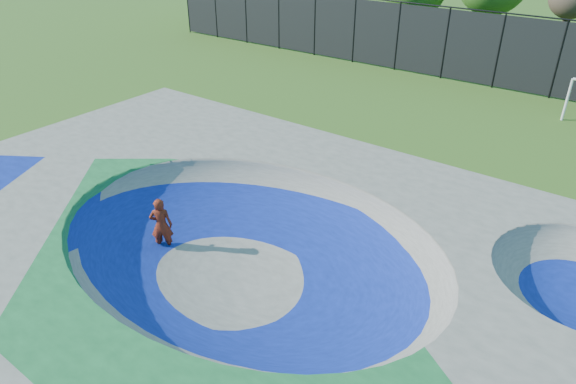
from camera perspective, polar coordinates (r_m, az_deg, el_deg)
name	(u,v)px	position (r m, az deg, el deg)	size (l,w,h in m)	color
ground	(248,279)	(14.24, -4.49, -9.65)	(120.00, 120.00, 0.00)	#2F5317
skate_deck	(247,257)	(13.79, -4.61, -7.22)	(22.00, 14.00, 1.50)	gray
skater	(161,225)	(15.23, -13.89, -3.62)	(0.64, 0.42, 1.75)	#B72D0E
skateboard	(165,249)	(15.70, -13.52, -6.23)	(0.78, 0.22, 0.05)	black
fence	(499,50)	(30.92, 22.40, 14.40)	(48.09, 0.09, 4.04)	black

